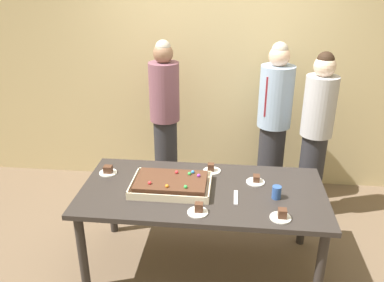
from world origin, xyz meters
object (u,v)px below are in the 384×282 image
(plated_slice_near_right, at_px, (281,216))
(person_striped_tie_right, at_px, (316,134))
(plated_slice_far_left, at_px, (198,210))
(cake_server_utensil, at_px, (236,197))
(sheet_cake, at_px, (171,184))
(person_green_shirt_behind, at_px, (165,120))
(drink_cup_nearest, at_px, (277,192))
(person_serving_front, at_px, (274,123))
(plated_slice_near_left, at_px, (108,171))
(party_table, at_px, (202,198))
(plated_slice_far_right, at_px, (211,169))
(plated_slice_center_front, at_px, (256,180))

(plated_slice_near_right, distance_m, person_striped_tie_right, 1.32)
(plated_slice_far_left, bearing_deg, cake_server_utensil, 40.48)
(sheet_cake, distance_m, plated_slice_far_left, 0.40)
(plated_slice_far_left, xyz_separation_m, cake_server_utensil, (0.27, 0.23, -0.02))
(plated_slice_near_right, xyz_separation_m, person_green_shirt_behind, (-1.05, 1.39, 0.15))
(plated_slice_near_right, distance_m, drink_cup_nearest, 0.27)
(person_serving_front, height_order, person_striped_tie_right, person_serving_front)
(drink_cup_nearest, xyz_separation_m, person_green_shirt_behind, (-1.04, 1.12, 0.12))
(plated_slice_near_left, distance_m, plated_slice_near_right, 1.49)
(party_table, bearing_deg, person_striped_tie_right, 41.96)
(plated_slice_far_left, xyz_separation_m, person_striped_tie_right, (1.02, 1.24, 0.12))
(sheet_cake, bearing_deg, plated_slice_far_right, 46.98)
(plated_slice_far_right, bearing_deg, person_striped_tie_right, 31.76)
(plated_slice_near_right, distance_m, person_serving_front, 1.50)
(plated_slice_far_right, height_order, plated_slice_center_front, plated_slice_far_right)
(person_green_shirt_behind, bearing_deg, plated_slice_far_right, 23.31)
(sheet_cake, relative_size, plated_slice_far_right, 4.16)
(sheet_cake, relative_size, plated_slice_center_front, 4.16)
(drink_cup_nearest, relative_size, cake_server_utensil, 0.50)
(person_striped_tie_right, bearing_deg, person_green_shirt_behind, -41.56)
(plated_slice_far_left, relative_size, drink_cup_nearest, 1.50)
(plated_slice_near_right, height_order, plated_slice_far_left, plated_slice_far_left)
(sheet_cake, height_order, plated_slice_far_left, sheet_cake)
(party_table, xyz_separation_m, plated_slice_far_left, (-0.00, -0.32, 0.10))
(plated_slice_center_front, bearing_deg, plated_slice_far_left, -131.24)
(cake_server_utensil, height_order, person_serving_front, person_serving_front)
(plated_slice_center_front, distance_m, drink_cup_nearest, 0.27)
(cake_server_utensil, distance_m, person_green_shirt_behind, 1.38)
(plated_slice_far_right, distance_m, person_striped_tie_right, 1.14)
(sheet_cake, bearing_deg, plated_slice_near_right, -21.62)
(drink_cup_nearest, distance_m, person_serving_front, 1.23)
(sheet_cake, relative_size, plated_slice_near_right, 4.16)
(plated_slice_near_left, distance_m, drink_cup_nearest, 1.41)
(drink_cup_nearest, distance_m, cake_server_utensil, 0.31)
(plated_slice_near_left, relative_size, plated_slice_far_right, 1.00)
(plated_slice_far_right, bearing_deg, cake_server_utensil, -62.77)
(party_table, relative_size, plated_slice_center_front, 12.84)
(person_serving_front, bearing_deg, plated_slice_center_front, 25.16)
(party_table, bearing_deg, cake_server_utensil, -20.13)
(plated_slice_near_left, bearing_deg, person_striped_tie_right, 21.53)
(plated_slice_far_left, bearing_deg, drink_cup_nearest, 24.39)
(party_table, xyz_separation_m, plated_slice_far_right, (0.05, 0.32, 0.10))
(person_serving_front, bearing_deg, person_striped_tie_right, 93.85)
(person_serving_front, bearing_deg, drink_cup_nearest, 33.98)
(plated_slice_center_front, xyz_separation_m, person_green_shirt_behind, (-0.90, 0.89, 0.15))
(plated_slice_far_left, distance_m, cake_server_utensil, 0.35)
(person_green_shirt_behind, relative_size, person_striped_tie_right, 1.03)
(party_table, distance_m, drink_cup_nearest, 0.58)
(drink_cup_nearest, height_order, person_striped_tie_right, person_striped_tie_right)
(plated_slice_far_left, height_order, plated_slice_center_front, plated_slice_far_left)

